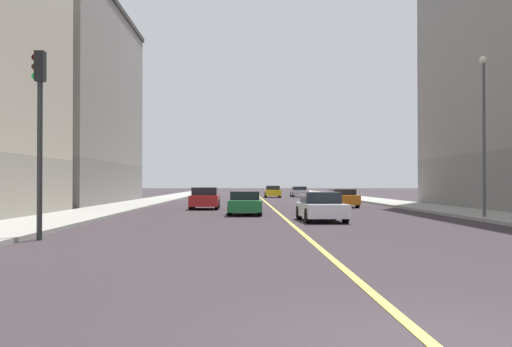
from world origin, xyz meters
The scene contains 13 objects.
ground_plane centered at (0.00, 0.00, 0.00)m, with size 400.00×400.00×0.00m, color #332B30.
sidewalk_left centered at (10.24, 49.00, 0.07)m, with size 3.63×168.00×0.15m, color #9E9B93.
sidewalk_right centered at (-10.24, 49.00, 0.07)m, with size 3.63×168.00×0.15m, color #9E9B93.
lane_center_stripe centered at (0.00, 49.00, 0.01)m, with size 0.16×154.00×0.01m, color #E5D14C.
building_right_midblock centered at (-16.52, 44.46, 8.08)m, with size 9.23×24.38×16.14m.
traffic_light_right_near centered at (-8.04, 12.14, 3.66)m, with size 0.40×0.32×5.62m.
street_lamp_left_near centered at (9.03, 21.94, 4.60)m, with size 0.36×0.36×7.37m.
car_green centered at (-1.91, 26.87, 0.61)m, with size 1.77×4.48×1.26m.
car_silver centered at (4.79, 69.91, 0.63)m, with size 1.98×4.21×1.26m.
car_red centered at (-4.48, 34.34, 0.68)m, with size 1.89×4.25×1.41m.
car_white centered at (1.46, 21.19, 0.63)m, with size 1.98×4.41×1.30m.
car_yellow centered at (1.43, 67.04, 0.68)m, with size 1.86×4.20×1.37m.
car_orange centered at (4.94, 37.44, 0.64)m, with size 1.92×4.23×1.27m.
Camera 1 is at (-1.97, -6.77, 1.70)m, focal length 44.49 mm.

